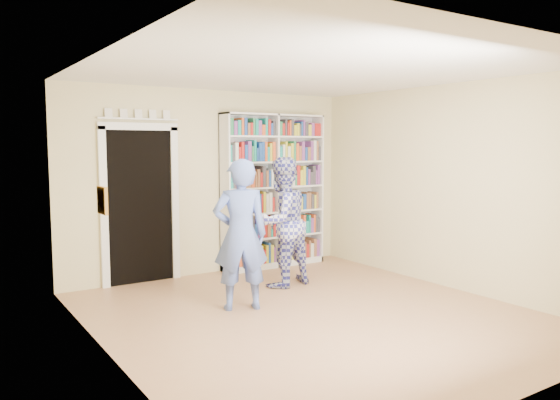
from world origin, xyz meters
TOP-DOWN VIEW (x-y plane):
  - floor at (0.00, 0.00)m, footprint 5.00×5.00m
  - ceiling at (0.00, 0.00)m, footprint 5.00×5.00m
  - wall_back at (0.00, 2.50)m, footprint 4.50×0.00m
  - wall_left at (-2.25, 0.00)m, footprint 0.00×5.00m
  - wall_right at (2.25, 0.00)m, footprint 0.00×5.00m
  - bookshelf at (0.98, 2.34)m, footprint 1.73×0.32m
  - doorway at (-1.10, 2.48)m, footprint 1.10×0.08m
  - wall_art at (-2.23, 0.20)m, footprint 0.03×0.25m
  - man_blue at (-0.56, 0.65)m, footprint 0.74×0.61m
  - man_plaid at (0.42, 1.27)m, footprint 0.95×0.80m
  - paper_sheet at (0.57, 1.10)m, footprint 0.18×0.12m

SIDE VIEW (x-z plane):
  - floor at x=0.00m, z-range 0.00..0.00m
  - man_plaid at x=0.42m, z-range 0.00..1.74m
  - man_blue at x=-0.56m, z-range 0.00..1.74m
  - paper_sheet at x=0.57m, z-range 0.84..1.13m
  - doorway at x=-1.10m, z-range -0.04..2.39m
  - bookshelf at x=0.98m, z-range 0.01..2.39m
  - wall_back at x=0.00m, z-range -0.90..3.60m
  - wall_left at x=-2.25m, z-range -1.15..3.85m
  - wall_right at x=2.25m, z-range -1.15..3.85m
  - wall_art at x=-2.23m, z-range 1.27..1.52m
  - ceiling at x=0.00m, z-range 2.70..2.70m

